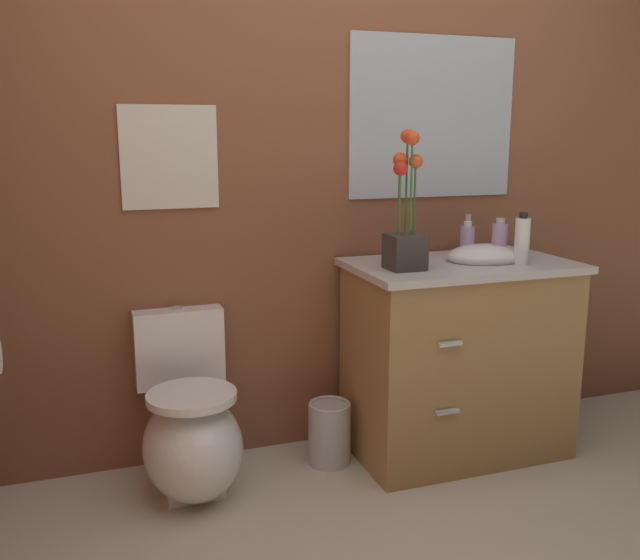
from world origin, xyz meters
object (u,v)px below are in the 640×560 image
Objects in this scene: trash_bin at (329,433)px; wall_poster at (169,157)px; vanity_cabinet at (458,355)px; soap_bottle at (467,241)px; flower_vase at (405,227)px; lotion_bottle at (522,240)px; toilet at (191,432)px; wall_mirror at (433,118)px; hand_wash_bottle at (499,241)px.

wall_poster reaches higher than trash_bin.
vanity_cabinet is 6.51× the size of soap_bottle.
flower_vase reaches higher than lotion_bottle.
vanity_cabinet is 1.87× the size of flower_vase.
wall_poster reaches higher than toilet.
soap_bottle is at bearing -68.30° from wall_mirror.
hand_wash_bottle is 0.45× the size of wall_poster.
lotion_bottle is at bearing -6.51° from flower_vase.
lotion_bottle reaches higher than toilet.
toilet is 0.67× the size of vanity_cabinet.
flower_vase is 2.55× the size of lotion_bottle.
wall_poster is (-1.37, 0.41, 0.34)m from lotion_bottle.
lotion_bottle reaches higher than trash_bin.
soap_bottle is 0.20× the size of wall_mirror.
toilet is at bearing -176.85° from soap_bottle.
hand_wash_bottle is (1.33, -0.04, 0.69)m from toilet.
flower_vase is at bearing -174.26° from hand_wash_bottle.
toilet is 1.71× the size of wall_poster.
wall_mirror is (0.57, 0.23, 1.31)m from trash_bin.
toilet is at bearing 173.92° from lotion_bottle.
toilet is 1.26× the size of flower_vase.
hand_wash_bottle is at bearing 109.89° from lotion_bottle.
lotion_bottle is 1.47m from wall_poster.
vanity_cabinet is 0.66m from flower_vase.
hand_wash_bottle is 0.23× the size of wall_mirror.
toilet is 0.60m from trash_bin.
wall_mirror is (1.16, 0.27, 1.21)m from toilet.
wall_poster is (-1.16, 0.29, 0.85)m from vanity_cabinet.
wall_poster is (-0.86, 0.36, 0.27)m from flower_vase.
vanity_cabinet and hand_wash_bottle have the same top height.
wall_mirror is at bearing 0.00° from wall_poster.
toilet is 0.86× the size of wall_mirror.
vanity_cabinet reaches higher than toilet.
flower_vase is 0.48m from hand_wash_bottle.
wall_mirror is at bearing 118.93° from hand_wash_bottle.
vanity_cabinet is 0.65m from trash_bin.
wall_poster is (-0.59, 0.23, 1.15)m from trash_bin.
wall_mirror reaches higher than soap_bottle.
flower_vase is at bearing 173.49° from lotion_bottle.
lotion_bottle is at bearing -70.11° from hand_wash_bottle.
soap_bottle is 0.88× the size of hand_wash_bottle.
soap_bottle is 1.02m from trash_bin.
lotion_bottle is 0.68m from wall_mirror.
hand_wash_bottle is at bearing -13.05° from wall_poster.
trash_bin is (-0.78, 0.18, -0.81)m from lotion_bottle.
trash_bin is (-0.57, 0.06, -0.30)m from vanity_cabinet.
wall_poster reaches higher than vanity_cabinet.
vanity_cabinet is at bearing -128.98° from soap_bottle.
vanity_cabinet is (1.16, -0.03, 0.19)m from toilet.
wall_mirror is (-0.17, 0.31, 0.52)m from hand_wash_bottle.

